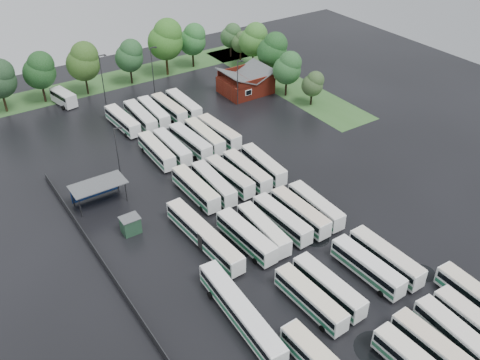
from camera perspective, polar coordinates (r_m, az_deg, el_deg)
ground at (r=75.50m, az=3.82°, el=-6.27°), size 160.00×160.00×0.00m
brick_building at (r=116.28m, az=0.60°, el=10.17°), size 10.07×8.60×5.39m
wash_shed at (r=83.32m, az=-14.98°, el=-0.62°), size 8.20×4.20×3.58m
utility_hut at (r=77.20m, az=-11.59°, el=-4.71°), size 2.70×2.20×2.62m
grass_strip_north at (r=126.07m, az=-13.68°, el=10.22°), size 80.00×10.00×0.01m
grass_strip_east at (r=122.51m, az=4.52°, el=10.39°), size 10.00×50.00×0.01m
west_fence at (r=72.91m, az=-14.38°, el=-8.61°), size 0.10×50.00×1.20m
bus_r0c2 at (r=63.51m, az=20.23°, el=-16.65°), size 2.67×10.88×3.01m
bus_r0c3 at (r=65.51m, az=22.22°, el=-15.24°), size 2.85×11.04×3.04m
bus_r0c4 at (r=67.52m, az=23.97°, el=-13.99°), size 2.58×10.91×3.02m
bus_r1c0 at (r=65.34m, az=7.51°, el=-12.44°), size 2.64×10.80×2.99m
bus_r1c1 at (r=67.05m, az=9.44°, el=-11.14°), size 2.72×10.88×3.01m
bus_r1c3 at (r=70.56m, az=13.44°, el=-8.98°), size 2.68×10.93×3.02m
bus_r1c4 at (r=72.43m, az=15.30°, el=-7.96°), size 2.60×11.12×3.08m
bus_r2c0 at (r=73.10m, az=0.67°, el=-6.04°), size 2.83×11.08×3.06m
bus_r2c1 at (r=74.47m, az=2.52°, el=-5.27°), size 2.73×10.67×2.94m
bus_r2c2 at (r=76.31m, az=4.50°, el=-4.21°), size 2.67×10.87×3.01m
bus_r2c3 at (r=77.84m, az=6.42°, el=-3.44°), size 2.57×11.01×3.05m
bus_r2c4 at (r=79.51m, az=8.08°, el=-2.73°), size 2.49×10.65×2.95m
bus_r3c0 at (r=82.53m, az=-4.77°, el=-0.90°), size 2.47×11.06×3.07m
bus_r3c1 at (r=83.54m, az=-2.83°, el=-0.36°), size 2.69×10.89×3.01m
bus_r3c2 at (r=85.12m, az=-1.12°, el=0.38°), size 2.75×10.76×2.97m
bus_r3c3 at (r=86.35m, az=0.73°, el=0.96°), size 2.35×10.97×3.05m
bus_r3c4 at (r=88.24m, az=2.50°, el=1.68°), size 2.77×10.77×2.97m
bus_r4c0 at (r=92.98m, az=-8.90°, el=3.09°), size 2.54×10.79×2.99m
bus_r4c1 at (r=93.75m, az=-7.27°, el=3.52°), size 2.40×10.75×2.98m
bus_r4c2 at (r=95.00m, az=-5.33°, el=4.13°), size 2.79×11.17×3.09m
bus_r4c3 at (r=96.44m, az=-3.82°, el=4.69°), size 2.49×11.09×3.08m
bus_r4c4 at (r=97.72m, az=-2.27°, el=5.16°), size 2.87×11.16×3.08m
bus_r5c0 at (r=104.03m, az=-12.42°, el=6.20°), size 2.79×10.86×3.00m
bus_r5c1 at (r=104.79m, az=-10.58°, el=6.68°), size 2.69×11.15×3.08m
bus_r5c2 at (r=106.18m, az=-9.19°, el=7.17°), size 2.71×10.80×2.98m
bus_r5c3 at (r=107.25m, az=-7.58°, el=7.60°), size 2.58×10.80×2.99m
bus_r5c4 at (r=108.20m, az=-6.02°, el=7.99°), size 2.57×11.21×3.11m
artic_bus_west_b at (r=73.44m, az=-3.87°, el=-5.93°), size 3.02×16.30×3.01m
artic_bus_west_c at (r=63.35m, az=0.07°, el=-13.90°), size 3.12×16.31×3.01m
minibus at (r=116.74m, az=-18.31°, el=8.38°), size 3.71×7.01×2.91m
tree_north_1 at (r=117.25m, az=-20.57°, el=10.93°), size 6.57×6.57×10.88m
tree_north_2 at (r=117.89m, az=-16.34°, el=12.09°), size 7.00×7.00×11.60m
tree_north_3 at (r=121.39m, az=-11.68°, el=12.89°), size 6.12×6.12×10.13m
tree_north_4 at (r=124.16m, az=-7.89°, el=14.67°), size 7.90×7.90×13.08m
tree_north_5 at (r=128.67m, az=-5.04°, el=14.75°), size 6.32×6.32×10.46m
tree_north_6 at (r=135.00m, az=-0.93°, el=15.19°), size 5.06×5.06×8.37m
tree_east_0 at (r=110.60m, az=7.83°, el=10.15°), size 4.42×4.40×7.29m
tree_east_1 at (r=113.58m, az=5.14°, el=11.86°), size 5.90×5.90×9.77m
tree_east_2 at (r=120.89m, az=3.55°, el=13.71°), size 6.64×6.64×11.00m
tree_east_3 at (r=127.07m, az=1.50°, el=14.78°), size 6.64×6.64×11.00m
tree_east_4 at (r=132.57m, az=0.13°, el=14.54°), size 4.47×4.44×7.35m
lamp_post_ne at (r=109.09m, az=-0.20°, el=10.61°), size 1.47×0.29×9.52m
lamp_post_nw at (r=86.25m, az=-12.90°, el=3.03°), size 1.48×0.29×9.62m
lamp_post_back_w at (r=113.01m, az=-14.45°, el=10.68°), size 1.61×0.31×10.44m
lamp_post_back_e at (r=115.89m, az=-9.28°, el=11.80°), size 1.56×0.30×10.16m
puddle_0 at (r=63.94m, az=14.38°, el=-17.06°), size 5.14×5.14×0.01m
puddle_1 at (r=70.69m, az=23.40°, el=-13.16°), size 3.15×3.15×0.01m
puddle_2 at (r=74.28m, az=-1.11°, el=-6.98°), size 6.67×6.67×0.01m
puddle_3 at (r=76.11m, az=8.13°, el=-6.21°), size 3.67×3.67×0.01m
puddle_4 at (r=74.12m, az=18.90°, el=-9.37°), size 3.34×3.34×0.01m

